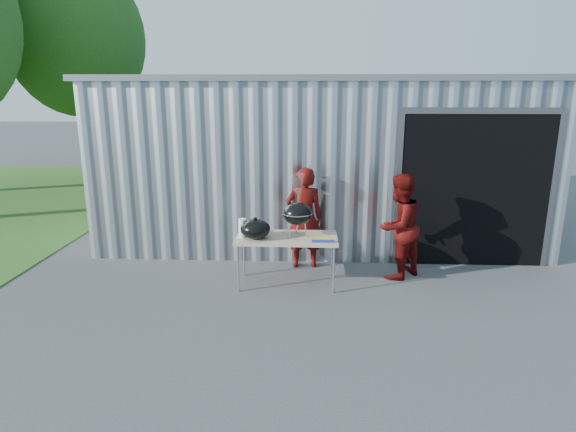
{
  "coord_description": "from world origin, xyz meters",
  "views": [
    {
      "loc": [
        0.61,
        -6.12,
        2.84
      ],
      "look_at": [
        0.3,
        0.77,
        1.05
      ],
      "focal_mm": 30.0,
      "sensor_mm": 36.0,
      "label": 1
    }
  ],
  "objects_px": {
    "folding_table": "(287,239)",
    "kettle_grill": "(298,209)",
    "person_cook": "(304,218)",
    "person_bystander": "(399,226)"
  },
  "relations": [
    {
      "from": "kettle_grill",
      "to": "person_cook",
      "type": "height_order",
      "value": "kettle_grill"
    },
    {
      "from": "person_cook",
      "to": "person_bystander",
      "type": "height_order",
      "value": "person_cook"
    },
    {
      "from": "person_bystander",
      "to": "person_cook",
      "type": "bearing_deg",
      "value": -58.22
    },
    {
      "from": "folding_table",
      "to": "kettle_grill",
      "type": "relative_size",
      "value": 1.6
    },
    {
      "from": "folding_table",
      "to": "person_cook",
      "type": "xyz_separation_m",
      "value": [
        0.25,
        0.78,
        0.13
      ]
    },
    {
      "from": "folding_table",
      "to": "person_cook",
      "type": "relative_size",
      "value": 0.89
    },
    {
      "from": "person_cook",
      "to": "person_bystander",
      "type": "bearing_deg",
      "value": 157.72
    },
    {
      "from": "folding_table",
      "to": "person_cook",
      "type": "bearing_deg",
      "value": 72.19
    },
    {
      "from": "folding_table",
      "to": "person_bystander",
      "type": "bearing_deg",
      "value": 12.3
    },
    {
      "from": "kettle_grill",
      "to": "person_bystander",
      "type": "distance_m",
      "value": 1.62
    }
  ]
}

